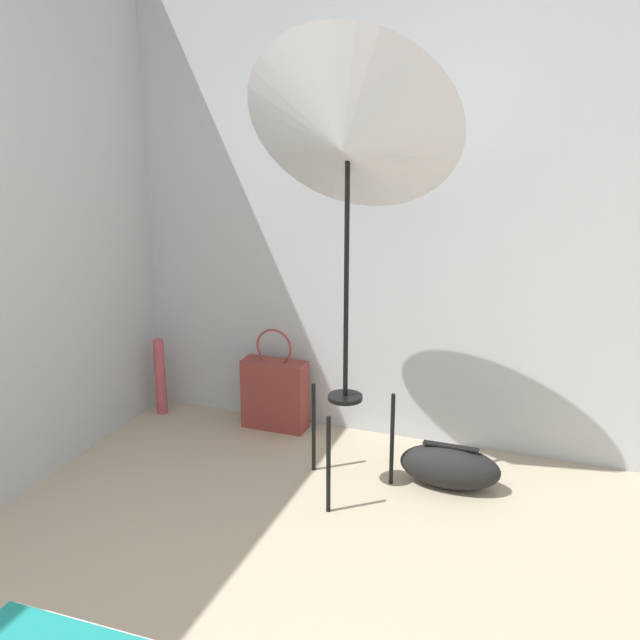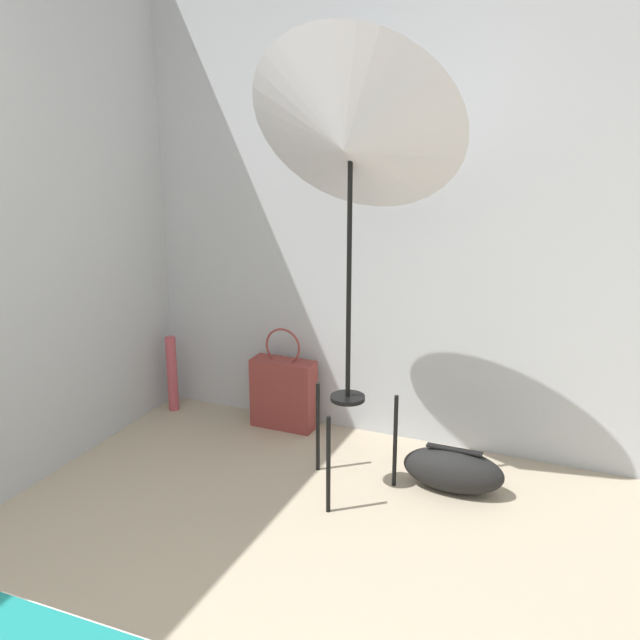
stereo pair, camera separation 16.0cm
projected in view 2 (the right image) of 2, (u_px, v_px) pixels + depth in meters
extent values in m
cube|color=#B7BCC1|center=(395.00, 196.00, 3.76)|extent=(8.00, 0.05, 2.60)
cylinder|color=black|center=(328.00, 465.00, 3.28)|extent=(0.02, 0.02, 0.46)
cylinder|color=black|center=(318.00, 427.00, 3.66)|extent=(0.02, 0.02, 0.46)
cylinder|color=black|center=(395.00, 441.00, 3.51)|extent=(0.02, 0.02, 0.46)
cylinder|color=black|center=(348.00, 398.00, 3.42)|extent=(0.16, 0.16, 0.02)
cylinder|color=black|center=(349.00, 274.00, 3.25)|extent=(0.02, 0.02, 1.16)
cone|color=silver|center=(351.00, 137.00, 3.08)|extent=(0.95, 0.70, 0.88)
cube|color=brown|center=(284.00, 394.00, 4.16)|extent=(0.36, 0.14, 0.39)
torus|color=brown|center=(283.00, 347.00, 4.08)|extent=(0.21, 0.01, 0.21)
ellipsoid|color=black|center=(453.00, 470.00, 3.50)|extent=(0.48, 0.21, 0.21)
cube|color=black|center=(454.00, 449.00, 3.47)|extent=(0.26, 0.04, 0.01)
cylinder|color=#BC4C56|center=(172.00, 374.00, 4.38)|extent=(0.06, 0.06, 0.45)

